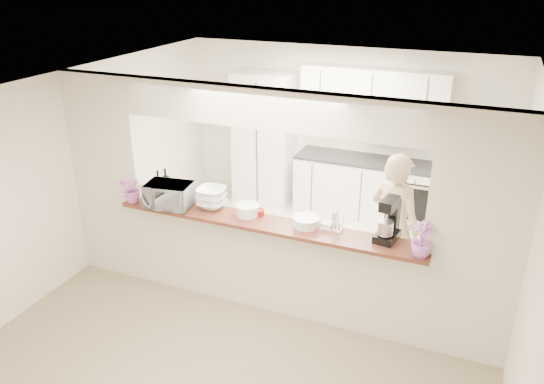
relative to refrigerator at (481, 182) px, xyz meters
The scene contains 19 objects.
floor 3.46m from the refrigerator, 127.72° to the right, with size 6.00×6.00×0.00m, color tan.
tile_overlay 2.48m from the refrigerator, 151.78° to the right, with size 5.00×2.90×0.01m, color silver.
partition 3.41m from the refrigerator, 127.72° to the right, with size 5.00×0.15×2.50m.
bar_counter 3.37m from the refrigerator, 127.68° to the right, with size 3.40×0.38×1.09m.
kitchen_cabinets 2.24m from the refrigerator, behind, with size 3.15×0.62×2.25m.
refrigerator is the anchor object (origin of this frame).
flower_left 4.62m from the refrigerator, 142.51° to the right, with size 0.28×0.25×0.32m, color pink.
wine_bottle_a 4.24m from the refrigerator, 142.36° to the right, with size 0.07×0.07×0.37m.
wine_bottle_b 4.32m from the refrigerator, 143.21° to the right, with size 0.07×0.07×0.33m.
toaster_oven 4.24m from the refrigerator, 139.33° to the right, with size 0.50×0.34×0.28m, color #A9A9AE.
serving_bowls 3.80m from the refrigerator, 136.61° to the right, with size 0.31×0.31×0.23m, color white.
plate_stack_a 3.50m from the refrigerator, 131.28° to the right, with size 0.26×0.26×0.12m.
plate_stack_b 3.10m from the refrigerator, 121.89° to the right, with size 0.29×0.29×0.10m.
red_bowl 3.39m from the refrigerator, 130.56° to the right, with size 0.13×0.13×0.06m, color maroon.
tan_bowl 3.16m from the refrigerator, 121.62° to the right, with size 0.13×0.13×0.06m, color #C3B489.
utensil_caddy 2.95m from the refrigerator, 117.70° to the right, with size 0.22×0.13×0.20m.
stand_mixer 2.74m from the refrigerator, 107.14° to the right, with size 0.24×0.33×0.45m.
flower_right 2.87m from the refrigerator, 99.13° to the right, with size 0.19×0.19×0.34m, color #B166BD.
person 2.04m from the refrigerator, 114.68° to the right, with size 0.63×0.42×1.73m, color tan.
Camera 1 is at (1.97, -4.64, 3.60)m, focal length 35.00 mm.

